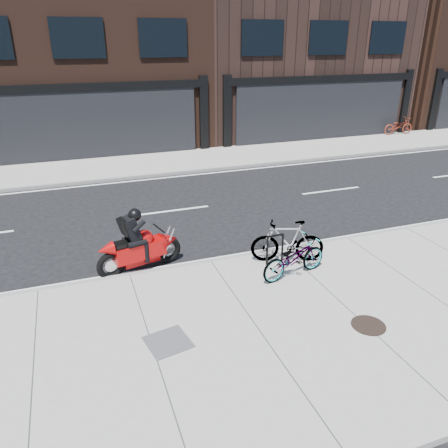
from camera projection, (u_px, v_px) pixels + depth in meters
name	position (u px, v px, depth m)	size (l,w,h in m)	color
ground	(190.00, 235.00, 12.58)	(120.00, 120.00, 0.00)	black
sidewalk_near	(261.00, 335.00, 8.23)	(60.00, 6.00, 0.13)	gray
sidewalk_far	(142.00, 164.00, 19.26)	(60.00, 3.50, 0.13)	gray
building_mideast	(283.00, 18.00, 25.76)	(12.00, 10.00, 12.50)	black
building_east	(443.00, 17.00, 29.39)	(10.00, 10.00, 13.00)	black
bike_rack	(275.00, 246.00, 10.55)	(0.46, 0.06, 0.77)	black
bicycle_front	(294.00, 258.00, 10.00)	(0.61, 1.74, 0.91)	gray
bicycle_rear	(287.00, 241.00, 10.62)	(0.51, 1.79, 1.08)	gray
motorcycle	(143.00, 245.00, 10.47)	(2.15, 0.81, 1.63)	black
bicycle_far	(398.00, 126.00, 24.72)	(0.62, 1.79, 0.94)	maroon
manhole_cover	(368.00, 325.00, 8.40)	(0.66, 0.66, 0.01)	black
utility_grate	(168.00, 342.00, 7.94)	(0.75, 0.75, 0.01)	#555558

